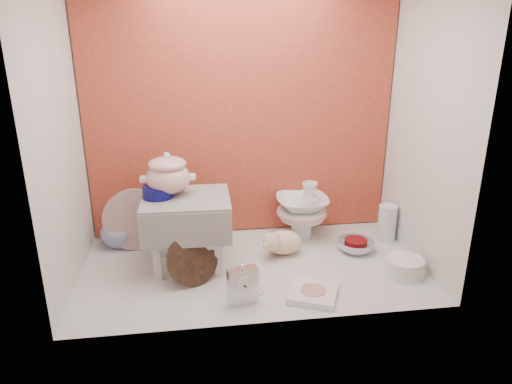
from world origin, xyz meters
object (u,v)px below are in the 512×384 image
(dinner_plate_stack, at_px, (405,266))
(blue_white_vase, at_px, (119,228))
(crystal_bowl, at_px, (356,246))
(step_stool, at_px, (188,232))
(soup_tureen, at_px, (168,174))
(plush_pig, at_px, (284,242))
(porcelain_tower, at_px, (302,210))
(gold_rim_teacup, at_px, (249,280))
(floral_platter, at_px, (136,220))
(mantel_clock, at_px, (242,284))

(dinner_plate_stack, bearing_deg, blue_white_vase, 159.80)
(blue_white_vase, xyz_separation_m, crystal_bowl, (1.34, -0.27, -0.08))
(dinner_plate_stack, bearing_deg, step_stool, 166.99)
(soup_tureen, relative_size, blue_white_vase, 1.21)
(step_stool, relative_size, soup_tureen, 1.67)
(step_stool, height_order, crystal_bowl, step_stool)
(plush_pig, bearing_deg, porcelain_tower, 42.19)
(step_stool, xyz_separation_m, porcelain_tower, (0.68, 0.26, -0.02))
(plush_pig, distance_m, gold_rim_teacup, 0.42)
(soup_tureen, distance_m, gold_rim_teacup, 0.68)
(floral_platter, bearing_deg, mantel_clock, -49.96)
(blue_white_vase, bearing_deg, crystal_bowl, -11.20)
(step_stool, bearing_deg, soup_tureen, 149.47)
(soup_tureen, relative_size, porcelain_tower, 0.77)
(dinner_plate_stack, height_order, crystal_bowl, dinner_plate_stack)
(gold_rim_teacup, relative_size, crystal_bowl, 0.54)
(plush_pig, bearing_deg, mantel_clock, -134.21)
(dinner_plate_stack, bearing_deg, mantel_clock, -170.03)
(step_stool, distance_m, crystal_bowl, 0.96)
(step_stool, relative_size, blue_white_vase, 2.03)
(plush_pig, relative_size, dinner_plate_stack, 1.19)
(porcelain_tower, bearing_deg, plush_pig, -125.42)
(dinner_plate_stack, distance_m, crystal_bowl, 0.33)
(porcelain_tower, bearing_deg, mantel_clock, -123.00)
(plush_pig, xyz_separation_m, crystal_bowl, (0.42, -0.02, -0.04))
(mantel_clock, bearing_deg, crystal_bowl, 18.51)
(blue_white_vase, relative_size, porcelain_tower, 0.63)
(gold_rim_teacup, bearing_deg, porcelain_tower, 54.95)
(step_stool, distance_m, dinner_plate_stack, 1.15)
(soup_tureen, distance_m, blue_white_vase, 0.56)
(gold_rim_teacup, distance_m, dinner_plate_stack, 0.82)
(dinner_plate_stack, height_order, porcelain_tower, porcelain_tower)
(floral_platter, distance_m, plush_pig, 0.84)
(gold_rim_teacup, distance_m, crystal_bowl, 0.74)
(floral_platter, height_order, porcelain_tower, floral_platter)
(step_stool, distance_m, plush_pig, 0.54)
(soup_tureen, height_order, crystal_bowl, soup_tureen)
(plush_pig, xyz_separation_m, dinner_plate_stack, (0.58, -0.31, -0.03))
(step_stool, distance_m, floral_platter, 0.37)
(blue_white_vase, height_order, mantel_clock, blue_white_vase)
(floral_platter, xyz_separation_m, blue_white_vase, (-0.11, 0.07, -0.07))
(soup_tureen, relative_size, gold_rim_teacup, 2.36)
(plush_pig, distance_m, porcelain_tower, 0.28)
(soup_tureen, distance_m, porcelain_tower, 0.86)
(floral_platter, height_order, crystal_bowl, floral_platter)
(mantel_clock, bearing_deg, porcelain_tower, 43.35)
(blue_white_vase, relative_size, dinner_plate_stack, 1.03)
(gold_rim_teacup, bearing_deg, crystal_bowl, 26.59)
(step_stool, relative_size, crystal_bowl, 2.13)
(gold_rim_teacup, bearing_deg, plush_pig, 55.19)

